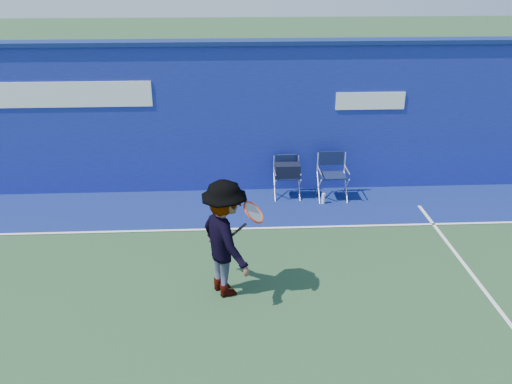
{
  "coord_description": "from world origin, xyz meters",
  "views": [
    {
      "loc": [
        0.76,
        -5.57,
        4.59
      ],
      "look_at": [
        1.17,
        2.6,
        1.0
      ],
      "focal_mm": 38.0,
      "sensor_mm": 36.0,
      "label": 1
    }
  ],
  "objects_px": {
    "directors_chair_left": "(287,181)",
    "water_bottle": "(323,199)",
    "tennis_player": "(225,239)",
    "directors_chair_right": "(332,185)"
  },
  "relations": [
    {
      "from": "directors_chair_left",
      "to": "tennis_player",
      "type": "bearing_deg",
      "value": -110.24
    },
    {
      "from": "directors_chair_left",
      "to": "water_bottle",
      "type": "height_order",
      "value": "directors_chair_left"
    },
    {
      "from": "directors_chair_right",
      "to": "water_bottle",
      "type": "height_order",
      "value": "directors_chair_right"
    },
    {
      "from": "directors_chair_left",
      "to": "tennis_player",
      "type": "xyz_separation_m",
      "value": [
        -1.24,
        -3.37,
        0.52
      ]
    },
    {
      "from": "directors_chair_right",
      "to": "directors_chair_left",
      "type": "bearing_deg",
      "value": 172.4
    },
    {
      "from": "directors_chair_left",
      "to": "directors_chair_right",
      "type": "bearing_deg",
      "value": -7.6
    },
    {
      "from": "directors_chair_left",
      "to": "directors_chair_right",
      "type": "relative_size",
      "value": 0.91
    },
    {
      "from": "directors_chair_right",
      "to": "water_bottle",
      "type": "relative_size",
      "value": 4.31
    },
    {
      "from": "directors_chair_left",
      "to": "water_bottle",
      "type": "relative_size",
      "value": 3.92
    },
    {
      "from": "water_bottle",
      "to": "tennis_player",
      "type": "height_order",
      "value": "tennis_player"
    }
  ]
}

